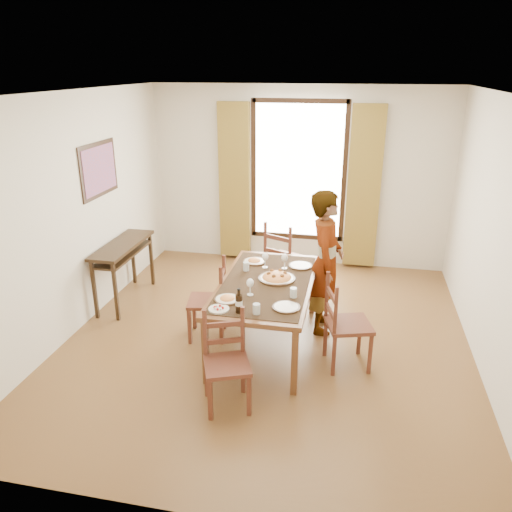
% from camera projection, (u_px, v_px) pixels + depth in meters
% --- Properties ---
extents(ground, '(5.00, 5.00, 0.00)m').
position_uv_depth(ground, '(268.00, 338.00, 5.77)').
color(ground, '#57341B').
rests_on(ground, ground).
extents(room_shell, '(4.60, 5.10, 2.74)m').
position_uv_depth(room_shell, '(271.00, 206.00, 5.33)').
color(room_shell, beige).
rests_on(room_shell, ground).
extents(console_table, '(0.38, 1.20, 0.80)m').
position_uv_depth(console_table, '(123.00, 252.00, 6.45)').
color(console_table, black).
rests_on(console_table, ground).
extents(dining_table, '(0.99, 1.84, 0.76)m').
position_uv_depth(dining_table, '(266.00, 287.00, 5.40)').
color(dining_table, brown).
rests_on(dining_table, ground).
extents(chair_west, '(0.48, 0.48, 0.94)m').
position_uv_depth(chair_west, '(210.00, 302.00, 5.65)').
color(chair_west, '#572C1D').
rests_on(chair_west, ground).
extents(chair_north, '(0.60, 0.60, 1.02)m').
position_uv_depth(chair_north, '(284.00, 260.00, 6.74)').
color(chair_north, '#572C1D').
rests_on(chair_north, ground).
extents(chair_south, '(0.52, 0.52, 0.91)m').
position_uv_depth(chair_south, '(227.00, 364.00, 4.51)').
color(chair_south, '#572C1D').
rests_on(chair_south, ground).
extents(chair_east, '(0.54, 0.54, 0.98)m').
position_uv_depth(chair_east, '(345.00, 326.00, 5.10)').
color(chair_east, '#572C1D').
rests_on(chair_east, ground).
extents(man, '(0.62, 0.41, 1.68)m').
position_uv_depth(man, '(326.00, 262.00, 5.69)').
color(man, gray).
rests_on(man, ground).
extents(plate_sw, '(0.27, 0.27, 0.05)m').
position_uv_depth(plate_sw, '(227.00, 298.00, 4.96)').
color(plate_sw, silver).
rests_on(plate_sw, dining_table).
extents(plate_se, '(0.27, 0.27, 0.05)m').
position_uv_depth(plate_se, '(286.00, 306.00, 4.80)').
color(plate_se, silver).
rests_on(plate_se, dining_table).
extents(plate_nw, '(0.27, 0.27, 0.05)m').
position_uv_depth(plate_nw, '(254.00, 260.00, 5.92)').
color(plate_nw, silver).
rests_on(plate_nw, dining_table).
extents(plate_ne, '(0.27, 0.27, 0.05)m').
position_uv_depth(plate_ne, '(300.00, 264.00, 5.79)').
color(plate_ne, silver).
rests_on(plate_ne, dining_table).
extents(pasta_platter, '(0.40, 0.40, 0.10)m').
position_uv_depth(pasta_platter, '(277.00, 275.00, 5.43)').
color(pasta_platter, '#BA4F17').
rests_on(pasta_platter, dining_table).
extents(caprese_plate, '(0.20, 0.20, 0.04)m').
position_uv_depth(caprese_plate, '(219.00, 308.00, 4.77)').
color(caprese_plate, silver).
rests_on(caprese_plate, dining_table).
extents(wine_glass_a, '(0.08, 0.08, 0.18)m').
position_uv_depth(wine_glass_a, '(250.00, 287.00, 5.05)').
color(wine_glass_a, white).
rests_on(wine_glass_a, dining_table).
extents(wine_glass_b, '(0.08, 0.08, 0.18)m').
position_uv_depth(wine_glass_b, '(284.00, 261.00, 5.71)').
color(wine_glass_b, white).
rests_on(wine_glass_b, dining_table).
extents(wine_glass_c, '(0.08, 0.08, 0.18)m').
position_uv_depth(wine_glass_c, '(265.00, 260.00, 5.73)').
color(wine_glass_c, white).
rests_on(wine_glass_c, dining_table).
extents(tumbler_a, '(0.07, 0.07, 0.10)m').
position_uv_depth(tumbler_a, '(293.00, 293.00, 5.02)').
color(tumbler_a, silver).
rests_on(tumbler_a, dining_table).
extents(tumbler_b, '(0.07, 0.07, 0.10)m').
position_uv_depth(tumbler_b, '(246.00, 266.00, 5.67)').
color(tumbler_b, silver).
rests_on(tumbler_b, dining_table).
extents(tumbler_c, '(0.07, 0.07, 0.10)m').
position_uv_depth(tumbler_c, '(256.00, 309.00, 4.69)').
color(tumbler_c, silver).
rests_on(tumbler_c, dining_table).
extents(wine_bottle, '(0.07, 0.07, 0.25)m').
position_uv_depth(wine_bottle, '(239.00, 301.00, 4.68)').
color(wine_bottle, black).
rests_on(wine_bottle, dining_table).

